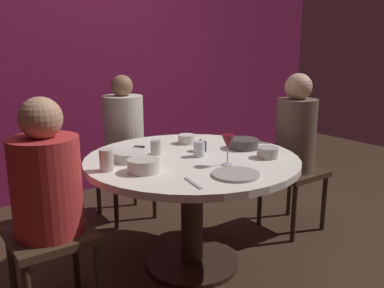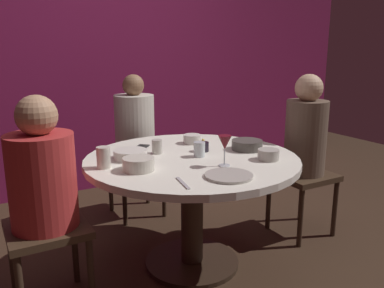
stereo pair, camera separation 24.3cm
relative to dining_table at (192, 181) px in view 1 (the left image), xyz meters
name	(u,v)px [view 1 (the left image)]	position (x,y,z in m)	size (l,w,h in m)	color
ground_plane	(192,264)	(0.00, 0.00, -0.57)	(8.00, 8.00, 0.00)	#382619
back_wall	(80,55)	(0.00, 1.78, 0.73)	(6.00, 0.10, 2.60)	maroon
dining_table	(192,181)	(0.00, 0.00, 0.00)	(1.30, 1.30, 0.72)	silver
seated_diner_left	(47,186)	(-0.87, 0.00, 0.15)	(0.40, 0.40, 1.15)	#3F2D1E
seated_diner_back	(124,132)	(0.00, 0.93, 0.15)	(0.40, 0.40, 1.16)	#3F2D1E
seated_diner_right	(295,136)	(0.94, 0.00, 0.16)	(0.40, 0.40, 1.19)	#3F2D1E
candle_holder	(201,146)	(0.13, 0.08, 0.18)	(0.07, 0.07, 0.08)	black
wine_glass	(228,143)	(0.06, -0.26, 0.28)	(0.08, 0.08, 0.18)	silver
dinner_plate	(236,174)	(-0.03, -0.43, 0.16)	(0.25, 0.25, 0.01)	#B2ADA3
cell_phone	(137,149)	(-0.18, 0.36, 0.16)	(0.07, 0.14, 0.01)	black
bowl_serving_large	(131,156)	(-0.34, 0.14, 0.18)	(0.20, 0.20, 0.05)	silver
bowl_salad_center	(143,166)	(-0.39, -0.10, 0.19)	(0.17, 0.17, 0.07)	beige
bowl_small_white	(187,139)	(0.17, 0.30, 0.18)	(0.12, 0.12, 0.06)	silver
bowl_sauce_side	(268,153)	(0.36, -0.28, 0.19)	(0.13, 0.13, 0.06)	#B2ADA3
bowl_rice_portion	(243,144)	(0.40, -0.03, 0.19)	(0.20, 0.20, 0.06)	#4C4742
cup_near_candle	(199,149)	(0.04, -0.02, 0.20)	(0.07, 0.07, 0.09)	silver
cup_by_left_diner	(156,148)	(-0.15, 0.17, 0.20)	(0.06, 0.06, 0.09)	#B2ADA3
cup_by_right_diner	(107,160)	(-0.54, 0.04, 0.21)	(0.08, 0.08, 0.12)	beige
fork_near_plate	(193,183)	(-0.28, -0.41, 0.16)	(0.02, 0.18, 0.01)	#B7B7BC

